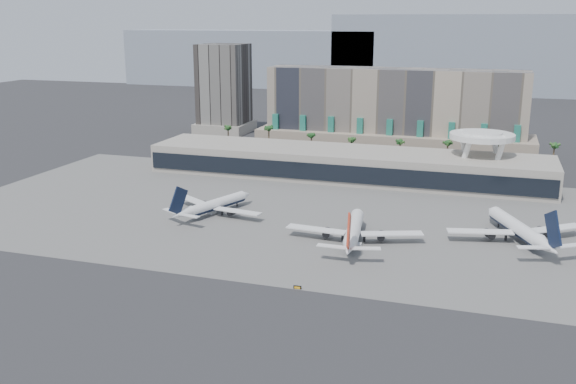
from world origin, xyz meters
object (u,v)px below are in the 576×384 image
(airliner_centre, at_px, (353,230))
(taxiway_sign, at_px, (297,287))
(service_vehicle_b, at_px, (355,246))
(airliner_right, at_px, (519,229))
(airliner_left, at_px, (214,205))
(service_vehicle_a, at_px, (209,210))

(airliner_centre, relative_size, taxiway_sign, 21.26)
(airliner_centre, relative_size, service_vehicle_b, 11.85)
(airliner_right, relative_size, taxiway_sign, 20.65)
(airliner_left, bearing_deg, taxiway_sign, -28.32)
(service_vehicle_b, distance_m, taxiway_sign, 34.20)
(airliner_centre, xyz_separation_m, service_vehicle_a, (-54.91, 14.03, -2.57))
(service_vehicle_a, xyz_separation_m, taxiway_sign, (49.00, -53.25, -0.77))
(airliner_centre, bearing_deg, service_vehicle_b, -80.45)
(service_vehicle_b, bearing_deg, airliner_centre, 102.59)
(airliner_left, distance_m, airliner_right, 100.62)
(airliner_left, relative_size, airliner_centre, 0.86)
(airliner_left, distance_m, taxiway_sign, 70.49)
(service_vehicle_a, distance_m, taxiway_sign, 72.36)
(service_vehicle_a, bearing_deg, airliner_right, 13.15)
(service_vehicle_b, bearing_deg, airliner_left, 155.68)
(airliner_right, xyz_separation_m, service_vehicle_a, (-102.98, -2.39, -2.73))
(airliner_left, xyz_separation_m, service_vehicle_b, (54.33, -19.50, -2.48))
(airliner_left, xyz_separation_m, airliner_centre, (52.50, -13.59, 0.38))
(service_vehicle_a, bearing_deg, taxiway_sign, -35.56)
(airliner_right, bearing_deg, airliner_left, 156.74)
(airliner_right, bearing_deg, service_vehicle_b, -179.10)
(airliner_centre, height_order, airliner_right, airliner_right)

